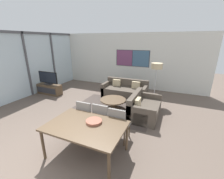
{
  "coord_description": "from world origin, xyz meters",
  "views": [
    {
      "loc": [
        2.55,
        -1.45,
        2.47
      ],
      "look_at": [
        0.72,
        2.71,
        0.95
      ],
      "focal_mm": 24.0,
      "sensor_mm": 36.0,
      "label": 1
    }
  ],
  "objects_px": {
    "tv_console": "(50,89)",
    "fruit_bowl": "(94,121)",
    "sofa_main": "(125,91)",
    "dining_chair_centre": "(102,118)",
    "dining_chair_left": "(87,115)",
    "floor_lamp": "(157,68)",
    "sofa_side": "(143,108)",
    "dining_table": "(86,128)",
    "television": "(48,78)",
    "dining_chair_right": "(118,123)",
    "coffee_table": "(113,102)"
  },
  "relations": [
    {
      "from": "tv_console",
      "to": "fruit_bowl",
      "type": "bearing_deg",
      "value": -32.58
    },
    {
      "from": "sofa_main",
      "to": "dining_chair_centre",
      "type": "relative_size",
      "value": 2.07
    },
    {
      "from": "sofa_main",
      "to": "dining_chair_left",
      "type": "height_order",
      "value": "dining_chair_left"
    },
    {
      "from": "fruit_bowl",
      "to": "floor_lamp",
      "type": "relative_size",
      "value": 0.22
    },
    {
      "from": "dining_chair_centre",
      "to": "sofa_main",
      "type": "bearing_deg",
      "value": 97.55
    },
    {
      "from": "tv_console",
      "to": "sofa_side",
      "type": "distance_m",
      "value": 4.55
    },
    {
      "from": "sofa_side",
      "to": "dining_chair_left",
      "type": "bearing_deg",
      "value": 142.05
    },
    {
      "from": "fruit_bowl",
      "to": "dining_table",
      "type": "bearing_deg",
      "value": -125.01
    },
    {
      "from": "dining_chair_left",
      "to": "sofa_main",
      "type": "bearing_deg",
      "value": 88.58
    },
    {
      "from": "dining_table",
      "to": "fruit_bowl",
      "type": "relative_size",
      "value": 4.71
    },
    {
      "from": "sofa_main",
      "to": "dining_chair_left",
      "type": "xyz_separation_m",
      "value": [
        -0.08,
        -3.03,
        0.24
      ]
    },
    {
      "from": "sofa_side",
      "to": "dining_chair_left",
      "type": "xyz_separation_m",
      "value": [
        -1.21,
        -1.55,
        0.25
      ]
    },
    {
      "from": "dining_chair_left",
      "to": "dining_table",
      "type": "bearing_deg",
      "value": -57.58
    },
    {
      "from": "tv_console",
      "to": "sofa_main",
      "type": "bearing_deg",
      "value": 18.26
    },
    {
      "from": "television",
      "to": "dining_chair_right",
      "type": "bearing_deg",
      "value": -24.51
    },
    {
      "from": "dining_chair_left",
      "to": "fruit_bowl",
      "type": "height_order",
      "value": "dining_chair_left"
    },
    {
      "from": "sofa_side",
      "to": "dining_chair_left",
      "type": "height_order",
      "value": "dining_chair_left"
    },
    {
      "from": "sofa_main",
      "to": "dining_chair_centre",
      "type": "bearing_deg",
      "value": -82.45
    },
    {
      "from": "sofa_main",
      "to": "dining_chair_centre",
      "type": "height_order",
      "value": "dining_chair_centre"
    },
    {
      "from": "dining_chair_centre",
      "to": "dining_chair_right",
      "type": "xyz_separation_m",
      "value": [
        0.47,
        -0.05,
        0.0
      ]
    },
    {
      "from": "dining_chair_left",
      "to": "fruit_bowl",
      "type": "relative_size",
      "value": 2.67
    },
    {
      "from": "sofa_side",
      "to": "fruit_bowl",
      "type": "bearing_deg",
      "value": 163.7
    },
    {
      "from": "floor_lamp",
      "to": "television",
      "type": "bearing_deg",
      "value": -167.6
    },
    {
      "from": "dining_chair_right",
      "to": "fruit_bowl",
      "type": "height_order",
      "value": "dining_chair_right"
    },
    {
      "from": "sofa_side",
      "to": "dining_table",
      "type": "height_order",
      "value": "sofa_side"
    },
    {
      "from": "fruit_bowl",
      "to": "floor_lamp",
      "type": "height_order",
      "value": "floor_lamp"
    },
    {
      "from": "dining_table",
      "to": "dining_chair_centre",
      "type": "relative_size",
      "value": 1.77
    },
    {
      "from": "dining_chair_centre",
      "to": "dining_chair_right",
      "type": "relative_size",
      "value": 1.0
    },
    {
      "from": "sofa_main",
      "to": "dining_chair_right",
      "type": "xyz_separation_m",
      "value": [
        0.87,
        -3.07,
        0.24
      ]
    },
    {
      "from": "television",
      "to": "floor_lamp",
      "type": "bearing_deg",
      "value": 12.4
    },
    {
      "from": "tv_console",
      "to": "sofa_side",
      "type": "bearing_deg",
      "value": -4.51
    },
    {
      "from": "dining_chair_left",
      "to": "tv_console",
      "type": "bearing_deg",
      "value": 150.07
    },
    {
      "from": "sofa_side",
      "to": "dining_chair_centre",
      "type": "distance_m",
      "value": 1.72
    },
    {
      "from": "dining_chair_right",
      "to": "floor_lamp",
      "type": "distance_m",
      "value": 3.14
    },
    {
      "from": "dining_chair_left",
      "to": "television",
      "type": "bearing_deg",
      "value": 150.06
    },
    {
      "from": "coffee_table",
      "to": "fruit_bowl",
      "type": "height_order",
      "value": "fruit_bowl"
    },
    {
      "from": "tv_console",
      "to": "television",
      "type": "xyz_separation_m",
      "value": [
        0.0,
        0.0,
        0.53
      ]
    },
    {
      "from": "sofa_side",
      "to": "dining_table",
      "type": "relative_size",
      "value": 0.88
    },
    {
      "from": "sofa_side",
      "to": "floor_lamp",
      "type": "bearing_deg",
      "value": -6.37
    },
    {
      "from": "television",
      "to": "dining_chair_centre",
      "type": "bearing_deg",
      "value": -26.5
    },
    {
      "from": "television",
      "to": "coffee_table",
      "type": "bearing_deg",
      "value": -4.34
    },
    {
      "from": "sofa_side",
      "to": "dining_chair_left",
      "type": "relative_size",
      "value": 1.55
    },
    {
      "from": "tv_console",
      "to": "sofa_main",
      "type": "distance_m",
      "value": 3.58
    },
    {
      "from": "dining_chair_right",
      "to": "floor_lamp",
      "type": "height_order",
      "value": "floor_lamp"
    },
    {
      "from": "coffee_table",
      "to": "dining_chair_centre",
      "type": "relative_size",
      "value": 1.01
    },
    {
      "from": "fruit_bowl",
      "to": "dining_chair_right",
      "type": "bearing_deg",
      "value": 56.8
    },
    {
      "from": "television",
      "to": "dining_table",
      "type": "relative_size",
      "value": 0.64
    },
    {
      "from": "dining_table",
      "to": "floor_lamp",
      "type": "xyz_separation_m",
      "value": [
        0.89,
        3.69,
        0.73
      ]
    },
    {
      "from": "dining_chair_centre",
      "to": "dining_table",
      "type": "bearing_deg",
      "value": -90.0
    },
    {
      "from": "tv_console",
      "to": "floor_lamp",
      "type": "distance_m",
      "value": 4.94
    }
  ]
}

